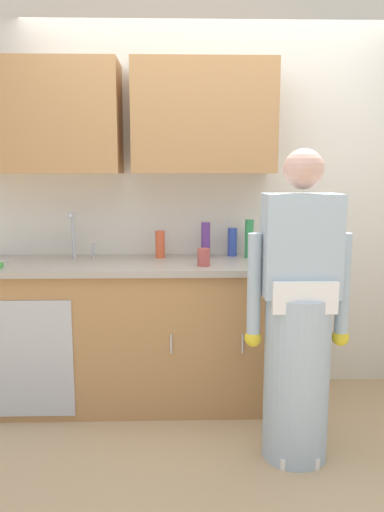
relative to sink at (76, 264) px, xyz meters
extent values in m
plane|color=tan|center=(0.88, -0.71, -0.93)|extent=(9.00, 9.00, 0.00)
cube|color=silver|center=(0.88, 0.34, 0.42)|extent=(4.80, 0.10, 2.70)
cube|color=#B27F4C|center=(-0.17, 0.12, 0.92)|extent=(0.91, 0.34, 0.70)
cube|color=#B27F4C|center=(0.82, 0.12, 0.92)|extent=(0.91, 0.34, 0.70)
cube|color=#B27F4C|center=(0.33, -0.01, -0.48)|extent=(1.90, 0.60, 0.90)
cube|color=#B7BABF|center=(-0.27, -0.31, -0.52)|extent=(0.60, 0.01, 0.72)
cylinder|color=silver|center=(0.61, -0.32, -0.43)|extent=(0.01, 0.01, 0.12)
cylinder|color=silver|center=(1.04, -0.32, -0.43)|extent=(0.01, 0.01, 0.12)
cube|color=#A8A093|center=(0.33, -0.01, -0.01)|extent=(1.96, 0.66, 0.04)
cube|color=#B7BABF|center=(0.00, -0.01, -0.01)|extent=(0.50, 0.36, 0.03)
cylinder|color=#B7BABF|center=(-0.04, 0.14, 0.16)|extent=(0.02, 0.02, 0.30)
sphere|color=#B7BABF|center=(-0.04, 0.08, 0.30)|extent=(0.04, 0.04, 0.04)
cylinder|color=#B7BABF|center=(0.09, 0.14, 0.06)|extent=(0.02, 0.02, 0.10)
cube|color=white|center=(1.28, -0.72, -0.90)|extent=(0.20, 0.26, 0.06)
cylinder|color=#A3B7C6|center=(1.28, -0.70, -0.49)|extent=(0.34, 0.34, 0.88)
cube|color=#A3B7C6|center=(1.28, -0.70, 0.21)|extent=(0.38, 0.22, 0.52)
sphere|color=tan|center=(1.28, -0.70, 0.59)|extent=(0.20, 0.20, 0.20)
cube|color=white|center=(1.28, -0.82, -0.03)|extent=(0.32, 0.04, 0.16)
cylinder|color=#A3B7C6|center=(1.05, -0.68, 0.00)|extent=(0.07, 0.07, 0.55)
sphere|color=yellow|center=(1.05, -0.68, -0.28)|extent=(0.09, 0.09, 0.09)
cylinder|color=#A3B7C6|center=(1.51, -0.68, 0.00)|extent=(0.07, 0.07, 0.55)
sphere|color=yellow|center=(1.51, -0.68, -0.28)|extent=(0.09, 0.09, 0.09)
cylinder|color=#66388C|center=(0.84, 0.16, 0.13)|extent=(0.06, 0.06, 0.24)
cylinder|color=#E05933|center=(0.54, 0.15, 0.11)|extent=(0.06, 0.06, 0.18)
cylinder|color=#334CB2|center=(1.03, 0.21, 0.11)|extent=(0.06, 0.06, 0.19)
cylinder|color=#2D8C4C|center=(1.13, 0.14, 0.14)|extent=(0.06, 0.06, 0.26)
cylinder|color=#B24C47|center=(0.81, -0.17, 0.07)|extent=(0.08, 0.08, 0.11)
camera|label=1|loc=(0.67, -3.18, 0.57)|focal=35.20mm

